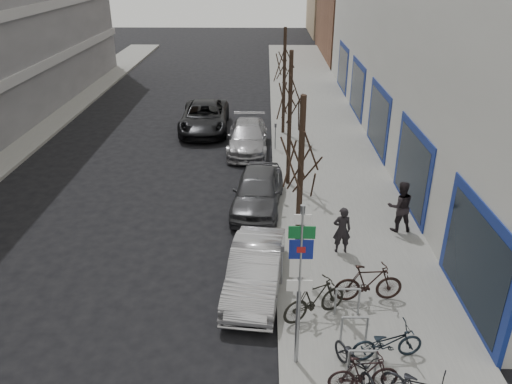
{
  "coord_description": "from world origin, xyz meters",
  "views": [
    {
      "loc": [
        1.64,
        -8.74,
        8.64
      ],
      "look_at": [
        1.38,
        5.21,
        2.0
      ],
      "focal_mm": 35.0,
      "sensor_mm": 36.0,
      "label": 1
    }
  ],
  "objects_px": {
    "highway_sign_pole": "(300,279)",
    "pedestrian_near": "(342,230)",
    "bike_near_left": "(355,360)",
    "meter_front": "(282,261)",
    "lane_car": "(205,117)",
    "pedestrian_far": "(400,206)",
    "meter_mid": "(278,181)",
    "bike_mid_inner": "(315,299)",
    "tree_near": "(302,148)",
    "parked_car_front": "(255,270)",
    "bike_far_inner": "(369,282)",
    "parked_car_mid": "(258,190)",
    "meter_back": "(275,134)",
    "bike_near_right": "(364,373)",
    "parked_car_back": "(248,137)",
    "tree_mid": "(291,88)",
    "bike_rack": "(354,327)",
    "bike_far_curb": "(419,384)",
    "tree_far": "(285,56)",
    "bike_mid_curb": "(388,340)"
  },
  "relations": [
    {
      "from": "parked_car_mid",
      "to": "lane_car",
      "type": "bearing_deg",
      "value": 113.62
    },
    {
      "from": "bike_mid_inner",
      "to": "bike_near_right",
      "type": "bearing_deg",
      "value": 170.71
    },
    {
      "from": "meter_back",
      "to": "bike_mid_inner",
      "type": "relative_size",
      "value": 0.68
    },
    {
      "from": "bike_near_right",
      "to": "pedestrian_near",
      "type": "distance_m",
      "value": 5.6
    },
    {
      "from": "meter_back",
      "to": "bike_far_curb",
      "type": "relative_size",
      "value": 0.8
    },
    {
      "from": "parked_car_mid",
      "to": "pedestrian_near",
      "type": "distance_m",
      "value": 4.2
    },
    {
      "from": "pedestrian_far",
      "to": "tree_near",
      "type": "bearing_deg",
      "value": 32.68
    },
    {
      "from": "tree_near",
      "to": "bike_rack",
      "type": "bearing_deg",
      "value": -67.52
    },
    {
      "from": "bike_far_inner",
      "to": "parked_car_mid",
      "type": "height_order",
      "value": "parked_car_mid"
    },
    {
      "from": "parked_car_back",
      "to": "pedestrian_near",
      "type": "bearing_deg",
      "value": -70.49
    },
    {
      "from": "meter_front",
      "to": "pedestrian_far",
      "type": "relative_size",
      "value": 0.7
    },
    {
      "from": "bike_mid_inner",
      "to": "pedestrian_far",
      "type": "relative_size",
      "value": 1.03
    },
    {
      "from": "bike_rack",
      "to": "lane_car",
      "type": "distance_m",
      "value": 17.5
    },
    {
      "from": "tree_far",
      "to": "pedestrian_far",
      "type": "bearing_deg",
      "value": -70.8
    },
    {
      "from": "highway_sign_pole",
      "to": "parked_car_mid",
      "type": "height_order",
      "value": "highway_sign_pole"
    },
    {
      "from": "bike_near_left",
      "to": "parked_car_front",
      "type": "xyz_separation_m",
      "value": [
        -2.26,
        3.35,
        0.03
      ]
    },
    {
      "from": "bike_mid_inner",
      "to": "pedestrian_near",
      "type": "bearing_deg",
      "value": -47.69
    },
    {
      "from": "meter_mid",
      "to": "bike_mid_inner",
      "type": "distance_m",
      "value": 6.96
    },
    {
      "from": "bike_rack",
      "to": "tree_far",
      "type": "xyz_separation_m",
      "value": [
        -1.2,
        15.9,
        3.44
      ]
    },
    {
      "from": "bike_near_left",
      "to": "bike_mid_curb",
      "type": "relative_size",
      "value": 0.93
    },
    {
      "from": "highway_sign_pole",
      "to": "meter_back",
      "type": "relative_size",
      "value": 3.31
    },
    {
      "from": "tree_near",
      "to": "tree_mid",
      "type": "xyz_separation_m",
      "value": [
        0.0,
        6.5,
        0.0
      ]
    },
    {
      "from": "meter_front",
      "to": "meter_back",
      "type": "xyz_separation_m",
      "value": [
        0.0,
        11.0,
        0.0
      ]
    },
    {
      "from": "meter_back",
      "to": "lane_car",
      "type": "bearing_deg",
      "value": 139.29
    },
    {
      "from": "bike_near_right",
      "to": "bike_far_curb",
      "type": "relative_size",
      "value": 0.98
    },
    {
      "from": "tree_near",
      "to": "parked_car_front",
      "type": "relative_size",
      "value": 1.37
    },
    {
      "from": "meter_front",
      "to": "bike_far_inner",
      "type": "height_order",
      "value": "meter_front"
    },
    {
      "from": "tree_near",
      "to": "meter_back",
      "type": "bearing_deg",
      "value": 92.45
    },
    {
      "from": "meter_back",
      "to": "bike_far_curb",
      "type": "xyz_separation_m",
      "value": [
        2.73,
        -15.08,
        -0.28
      ]
    },
    {
      "from": "bike_far_curb",
      "to": "lane_car",
      "type": "xyz_separation_m",
      "value": [
        -6.5,
        18.33,
        0.11
      ]
    },
    {
      "from": "parked_car_mid",
      "to": "parked_car_back",
      "type": "distance_m",
      "value": 6.22
    },
    {
      "from": "tree_near",
      "to": "bike_mid_curb",
      "type": "height_order",
      "value": "tree_near"
    },
    {
      "from": "parked_car_mid",
      "to": "pedestrian_far",
      "type": "distance_m",
      "value": 5.14
    },
    {
      "from": "tree_mid",
      "to": "meter_front",
      "type": "relative_size",
      "value": 4.33
    },
    {
      "from": "meter_front",
      "to": "parked_car_mid",
      "type": "distance_m",
      "value": 5.07
    },
    {
      "from": "bike_mid_inner",
      "to": "parked_car_mid",
      "type": "bearing_deg",
      "value": -14.87
    },
    {
      "from": "meter_front",
      "to": "parked_car_front",
      "type": "height_order",
      "value": "meter_front"
    },
    {
      "from": "tree_near",
      "to": "lane_car",
      "type": "xyz_separation_m",
      "value": [
        -4.22,
        13.74,
        -3.36
      ]
    },
    {
      "from": "bike_near_right",
      "to": "bike_far_inner",
      "type": "height_order",
      "value": "bike_far_inner"
    },
    {
      "from": "bike_far_curb",
      "to": "tree_near",
      "type": "bearing_deg",
      "value": 54.33
    },
    {
      "from": "highway_sign_pole",
      "to": "pedestrian_near",
      "type": "distance_m",
      "value": 5.29
    },
    {
      "from": "bike_mid_inner",
      "to": "bike_far_inner",
      "type": "xyz_separation_m",
      "value": [
        1.51,
        0.73,
        0.0
      ]
    },
    {
      "from": "parked_car_front",
      "to": "pedestrian_near",
      "type": "distance_m",
      "value": 3.25
    },
    {
      "from": "bike_far_curb",
      "to": "pedestrian_far",
      "type": "bearing_deg",
      "value": 17.66
    },
    {
      "from": "bike_far_curb",
      "to": "bike_near_right",
      "type": "bearing_deg",
      "value": 104.18
    },
    {
      "from": "bike_near_right",
      "to": "meter_back",
      "type": "bearing_deg",
      "value": 0.7
    },
    {
      "from": "parked_car_back",
      "to": "tree_far",
      "type": "bearing_deg",
      "value": 52.75
    },
    {
      "from": "bike_near_right",
      "to": "parked_car_mid",
      "type": "height_order",
      "value": "parked_car_mid"
    },
    {
      "from": "meter_front",
      "to": "lane_car",
      "type": "bearing_deg",
      "value": 104.82
    },
    {
      "from": "highway_sign_pole",
      "to": "bike_near_left",
      "type": "distance_m",
      "value": 2.26
    }
  ]
}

